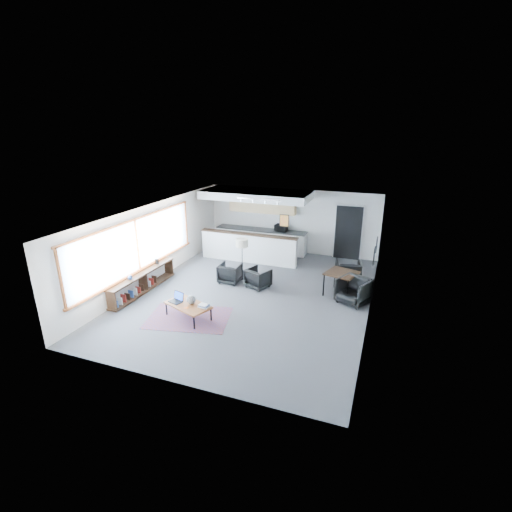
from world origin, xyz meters
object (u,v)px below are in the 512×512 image
(armchair_right, at_px, (258,277))
(dining_chair_far, at_px, (348,272))
(ceramic_pot, at_px, (191,300))
(microwave, at_px, (281,227))
(book_stack, at_px, (204,306))
(dining_chair_near, at_px, (353,291))
(laptop, at_px, (177,299))
(armchair_left, at_px, (230,272))
(floor_lamp, at_px, (242,244))
(dining_table, at_px, (342,275))
(coffee_table, at_px, (188,305))

(armchair_right, height_order, dining_chair_far, armchair_right)
(ceramic_pot, xyz_separation_m, microwave, (0.68, 6.12, 0.56))
(book_stack, bearing_deg, dining_chair_near, 34.86)
(laptop, bearing_deg, armchair_left, 97.69)
(laptop, relative_size, ceramic_pot, 1.69)
(ceramic_pot, xyz_separation_m, book_stack, (0.41, -0.05, -0.09))
(floor_lamp, bearing_deg, microwave, 82.07)
(dining_table, distance_m, microwave, 4.36)
(ceramic_pot, bearing_deg, laptop, 178.48)
(armchair_left, bearing_deg, coffee_table, 87.20)
(armchair_right, bearing_deg, coffee_table, 88.93)
(armchair_right, bearing_deg, microwave, -63.73)
(microwave, bearing_deg, armchair_left, -93.34)
(coffee_table, bearing_deg, laptop, -169.83)
(ceramic_pot, bearing_deg, dining_chair_far, 47.41)
(armchair_left, height_order, floor_lamp, floor_lamp)
(floor_lamp, distance_m, dining_chair_far, 3.66)
(armchair_left, height_order, dining_chair_far, armchair_left)
(floor_lamp, distance_m, microwave, 3.13)
(armchair_left, distance_m, dining_chair_far, 3.94)
(floor_lamp, bearing_deg, laptop, -102.96)
(microwave, bearing_deg, laptop, -92.42)
(coffee_table, xyz_separation_m, book_stack, (0.48, 0.00, 0.07))
(laptop, distance_m, floor_lamp, 3.18)
(laptop, height_order, microwave, microwave)
(coffee_table, relative_size, laptop, 3.39)
(dining_chair_near, xyz_separation_m, microwave, (-3.34, 3.65, 0.73))
(laptop, relative_size, dining_chair_far, 0.61)
(floor_lamp, height_order, dining_table, floor_lamp)
(floor_lamp, bearing_deg, armchair_right, -32.37)
(floor_lamp, bearing_deg, dining_table, -2.07)
(dining_chair_far, bearing_deg, coffee_table, 34.39)
(ceramic_pot, relative_size, book_stack, 0.85)
(coffee_table, distance_m, armchair_right, 2.81)
(laptop, bearing_deg, armchair_right, 77.32)
(armchair_left, bearing_deg, laptop, 79.11)
(laptop, relative_size, dining_table, 0.39)
(dining_chair_far, distance_m, microwave, 3.74)
(dining_table, bearing_deg, ceramic_pot, -141.08)
(armchair_left, xyz_separation_m, armchair_right, (1.02, -0.05, -0.00))
(coffee_table, height_order, microwave, microwave)
(armchair_left, xyz_separation_m, dining_table, (3.61, 0.30, 0.32))
(laptop, xyz_separation_m, armchair_left, (0.42, 2.59, -0.14))
(ceramic_pot, xyz_separation_m, dining_chair_far, (3.67, 3.99, -0.19))
(book_stack, xyz_separation_m, dining_chair_far, (3.26, 4.04, -0.11))
(armchair_right, distance_m, dining_table, 2.64)
(armchair_right, height_order, dining_chair_near, dining_chair_near)
(coffee_table, height_order, dining_chair_near, dining_chair_near)
(book_stack, distance_m, armchair_left, 2.69)
(book_stack, bearing_deg, floor_lamp, 92.96)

